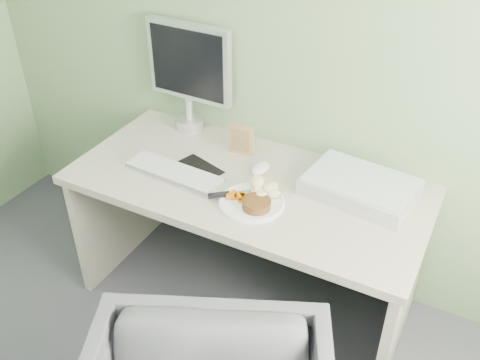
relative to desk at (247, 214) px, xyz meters
The scene contains 14 objects.
wall_back 0.89m from the desk, 90.00° to the left, with size 3.50×3.50×0.00m, color gray.
desk is the anchor object (origin of this frame).
plate 0.25m from the desk, 56.32° to the right, with size 0.28×0.28×0.01m, color white.
steak 0.30m from the desk, 52.69° to the right, with size 0.12×0.12×0.04m, color black.
potato_pile 0.27m from the desk, 35.49° to the right, with size 0.12×0.09×0.07m, color tan.
carrot_heap 0.27m from the desk, 77.27° to the right, with size 0.07×0.06×0.04m, color orange.
steak_knife 0.26m from the desk, 94.81° to the right, with size 0.20×0.17×0.02m.
mousepad 0.32m from the desk, behind, with size 0.23×0.20×0.00m, color black.
keyboard 0.39m from the desk, 160.85° to the right, with size 0.46×0.13×0.02m, color white.
computer_mouse 0.22m from the desk, 77.10° to the left, with size 0.07×0.12×0.04m, color white.
photo_frame 0.35m from the desk, 123.94° to the left, with size 0.12×0.01×0.15m, color #986647.
eyedrop_bottle 0.39m from the desk, 115.34° to the left, with size 0.02×0.02×0.07m.
scanner 0.54m from the desk, 16.39° to the left, with size 0.46×0.30×0.07m, color #ACAFB3.
monitor 0.76m from the desk, 146.92° to the left, with size 0.46×0.14×0.55m.
Camera 1 is at (0.88, -0.12, 2.08)m, focal length 40.00 mm.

